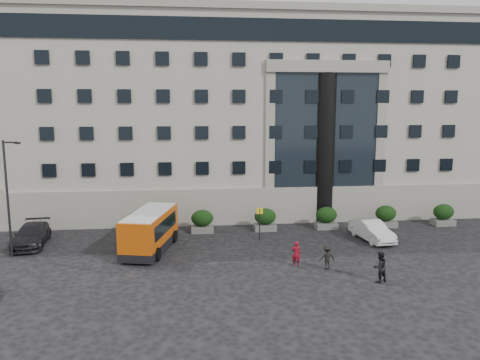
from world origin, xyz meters
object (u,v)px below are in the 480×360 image
object	(u,v)px
bus_stop_sign	(260,218)
street_lamp	(8,194)
hedge_b	(202,221)
hedge_e	(386,216)
hedge_d	(326,218)
white_taxi	(372,230)
pedestrian_b	(380,267)
hedge_f	(443,215)
parked_car_c	(31,235)
minibus	(150,229)
parked_car_d	(61,212)
red_truck	(56,195)
pedestrian_a	(296,254)
pedestrian_c	(327,257)
hedge_a	(137,223)
parked_car_b	(31,238)
hedge_c	(265,219)

from	to	relation	value
bus_stop_sign	street_lamp	bearing A→B (deg)	-173.46
hedge_b	hedge_e	bearing A→B (deg)	0.00
hedge_d	white_taxi	bearing A→B (deg)	-56.17
white_taxi	pedestrian_b	xyz separation A→B (m)	(-2.86, -8.35, 0.16)
hedge_f	bus_stop_sign	bearing A→B (deg)	-170.37
hedge_b	street_lamp	world-z (taller)	street_lamp
parked_car_c	pedestrian_b	size ratio (longest dim) A/B	2.86
minibus	parked_car_d	xyz separation A→B (m)	(-8.87, 10.53, -0.93)
street_lamp	red_truck	size ratio (longest dim) A/B	1.47
white_taxi	parked_car_d	bearing A→B (deg)	150.50
hedge_f	white_taxi	world-z (taller)	hedge_f
pedestrian_a	pedestrian_b	bearing A→B (deg)	166.18
hedge_e	bus_stop_sign	world-z (taller)	bus_stop_sign
hedge_b	pedestrian_c	world-z (taller)	hedge_b
minibus	parked_car_c	distance (m)	9.18
hedge_f	hedge_e	bearing A→B (deg)	180.00
bus_stop_sign	pedestrian_a	bearing A→B (deg)	-76.34
bus_stop_sign	hedge_b	bearing A→B (deg)	146.93
hedge_a	minibus	bearing A→B (deg)	-72.91
street_lamp	white_taxi	distance (m)	26.30
pedestrian_a	pedestrian_b	distance (m)	5.33
parked_car_d	pedestrian_c	size ratio (longest dim) A/B	2.84
street_lamp	pedestrian_c	bearing A→B (deg)	-13.09
pedestrian_c	parked_car_d	bearing A→B (deg)	-46.83
street_lamp	parked_car_b	world-z (taller)	street_lamp
hedge_b	red_truck	xyz separation A→B (m)	(-14.21, 10.21, 0.52)
red_truck	pedestrian_c	bearing A→B (deg)	-46.81
hedge_a	hedge_b	world-z (taller)	same
parked_car_b	pedestrian_a	world-z (taller)	pedestrian_a
hedge_c	hedge_a	bearing A→B (deg)	180.00
parked_car_c	pedestrian_a	xyz separation A→B (m)	(18.47, -6.62, 0.07)
hedge_a	street_lamp	xyz separation A→B (m)	(-7.94, -4.80, 3.44)
red_truck	white_taxi	distance (m)	30.47
red_truck	pedestrian_a	size ratio (longest dim) A/B	3.26
pedestrian_c	hedge_d	bearing A→B (deg)	-115.44
hedge_c	pedestrian_a	distance (m)	8.87
hedge_c	pedestrian_c	distance (m)	9.91
minibus	parked_car_c	world-z (taller)	minibus
parked_car_d	hedge_b	bearing A→B (deg)	-20.93
red_truck	parked_car_b	distance (m)	12.77
pedestrian_a	white_taxi	bearing A→B (deg)	-120.93
street_lamp	pedestrian_b	world-z (taller)	street_lamp
hedge_a	parked_car_d	bearing A→B (deg)	140.99
hedge_c	white_taxi	world-z (taller)	hedge_c
hedge_f	parked_car_d	xyz separation A→B (m)	(-33.50, 6.07, -0.30)
hedge_e	parked_car_b	xyz separation A→B (m)	(-28.30, -2.44, -0.29)
hedge_b	parked_car_d	size ratio (longest dim) A/B	0.41
street_lamp	parked_car_b	distance (m)	4.44
red_truck	pedestrian_c	world-z (taller)	red_truck
hedge_f	pedestrian_b	xyz separation A→B (m)	(-10.78, -12.06, -0.01)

